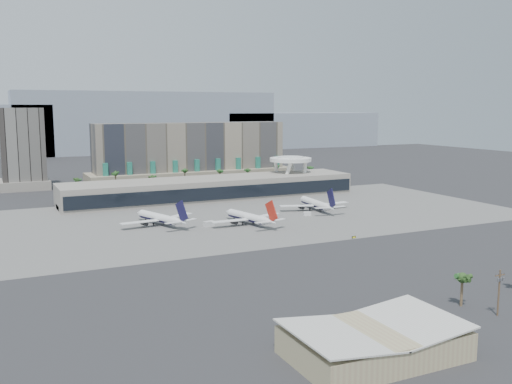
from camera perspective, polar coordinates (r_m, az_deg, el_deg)
name	(u,v)px	position (r m, az deg, el deg)	size (l,w,h in m)	color
ground	(310,238)	(232.66, 5.38, -4.55)	(900.00, 900.00, 0.00)	#232326
apron_pad	(252,215)	(280.24, -0.39, -2.28)	(260.00, 130.00, 0.06)	#5B5B59
mountain_ridge	(122,127)	(680.30, -13.26, 6.36)	(680.00, 60.00, 70.00)	gray
hotel	(191,160)	(391.56, -6.49, 3.22)	(140.00, 30.00, 42.00)	gray
office_tower	(23,153)	(396.08, -22.30, 3.59)	(30.00, 30.00, 52.00)	black
terminal	(212,188)	(329.03, -4.44, 0.45)	(170.00, 32.50, 14.50)	gray
saucer_structure	(291,162)	(356.30, 3.47, 3.01)	(26.00, 26.00, 21.89)	white
palm_row	(202,174)	(363.63, -5.41, 1.83)	(157.80, 2.80, 13.10)	brown
hangar_left	(374,342)	(126.80, 11.73, -14.49)	(36.65, 22.60, 7.55)	tan
utility_pole	(499,289)	(157.62, 23.16, -8.87)	(3.20, 0.85, 12.00)	#4C3826
airliner_left	(160,218)	(258.34, -9.59, -2.56)	(36.12, 37.35, 13.39)	white
airliner_centre	(249,217)	(256.48, -0.71, -2.53)	(36.48, 37.93, 13.25)	white
airliner_right	(316,204)	(293.17, 6.01, -1.17)	(38.27, 39.54, 13.65)	white
service_vehicle_a	(209,224)	(253.82, -4.73, -3.18)	(4.71, 2.30, 2.30)	silver
service_vehicle_b	(307,214)	(278.70, 5.13, -2.18)	(3.55, 2.03, 1.82)	silver
taxiway_sign	(354,237)	(233.45, 9.76, -4.48)	(2.02, 0.52, 0.91)	black
near_palm_a	(462,283)	(161.71, 19.92, -8.54)	(6.00, 6.00, 9.18)	brown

